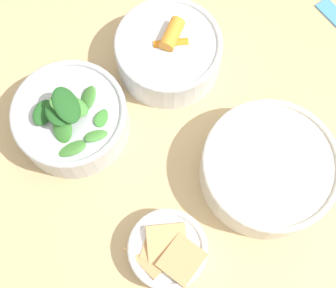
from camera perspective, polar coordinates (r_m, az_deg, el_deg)
ground_plane at (r=1.47m, az=-0.10°, el=-9.36°), size 10.00×10.00×0.00m
dining_table at (r=0.85m, az=-0.17°, el=-2.18°), size 1.05×0.88×0.76m
bowl_carrots at (r=0.76m, az=0.04°, el=11.15°), size 0.17×0.17×0.08m
bowl_greens at (r=0.72m, az=-11.70°, el=3.07°), size 0.17×0.17×0.11m
bowl_beans_hotdog at (r=0.70m, az=12.06°, el=-3.01°), size 0.20×0.20×0.07m
bowl_cookies at (r=0.67m, az=-0.11°, el=-12.73°), size 0.11×0.11×0.05m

